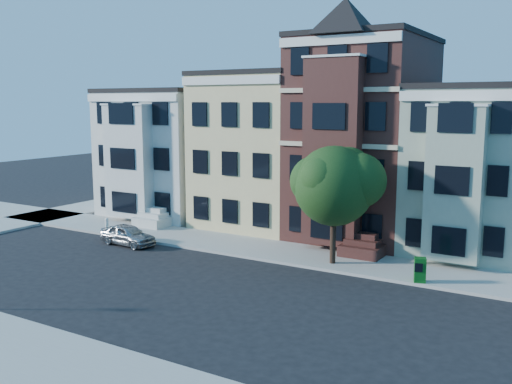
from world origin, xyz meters
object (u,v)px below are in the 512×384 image
Objects in this scene: street_tree at (334,191)px; parked_car at (128,235)px; fire_hydrant at (107,226)px; newspaper_box at (420,270)px.

parked_car is at bearing -169.79° from street_tree.
newspaper_box is at bearing -0.76° from fire_hydrant.
parked_car is at bearing -25.68° from fire_hydrant.
street_tree is 6.53× the size of newspaper_box.
fire_hydrant is at bearing 67.42° from parked_car.
street_tree is at bearing 150.20° from newspaper_box.
parked_car is 16.85m from newspaper_box.
newspaper_box is 1.65× the size of fire_hydrant.
parked_car is 3.65m from fire_hydrant.
street_tree is at bearing -76.69° from parked_car.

